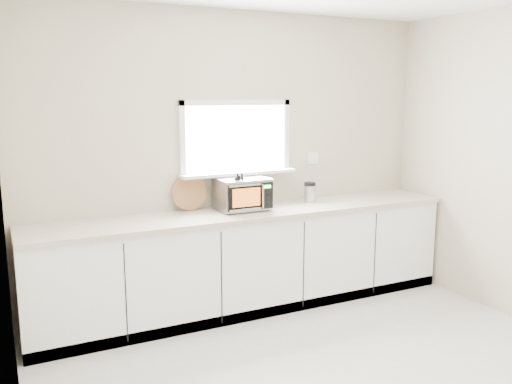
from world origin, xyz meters
TOP-DOWN VIEW (x-y plane):
  - back_wall at (0.00, 2.00)m, footprint 4.00×0.17m
  - cabinets at (0.00, 1.70)m, footprint 3.92×0.60m
  - countertop at (0.00, 1.69)m, footprint 3.92×0.64m
  - microwave at (-0.04, 1.74)m, footprint 0.45×0.38m
  - knife_block at (-0.10, 1.72)m, footprint 0.14×0.25m
  - cutting_board at (-0.48, 1.94)m, footprint 0.32×0.08m
  - coffee_grinder at (0.70, 1.80)m, footprint 0.14×0.14m

SIDE VIEW (x-z plane):
  - cabinets at x=0.00m, z-range 0.00..0.88m
  - countertop at x=0.00m, z-range 0.88..0.92m
  - coffee_grinder at x=0.70m, z-range 0.92..1.12m
  - knife_block at x=-0.10m, z-range 0.89..1.24m
  - microwave at x=-0.04m, z-range 0.93..1.22m
  - cutting_board at x=-0.48m, z-range 0.92..1.24m
  - back_wall at x=0.00m, z-range 0.01..2.71m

